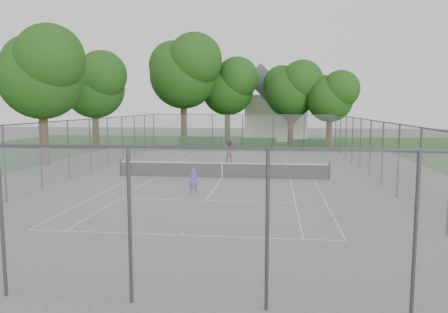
# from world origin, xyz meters

# --- Properties ---
(ground) EXTENTS (120.00, 120.00, 0.00)m
(ground) POSITION_xyz_m (0.00, 0.00, 0.00)
(ground) COLOR slate
(ground) RESTS_ON ground
(grass_far) EXTENTS (60.00, 20.00, 0.00)m
(grass_far) POSITION_xyz_m (0.00, 26.00, 0.00)
(grass_far) COLOR #1D4F16
(grass_far) RESTS_ON ground
(court_markings) EXTENTS (11.03, 23.83, 0.01)m
(court_markings) POSITION_xyz_m (0.00, 0.00, 0.01)
(court_markings) COLOR silver
(court_markings) RESTS_ON ground
(tennis_net) EXTENTS (12.87, 0.10, 1.10)m
(tennis_net) POSITION_xyz_m (0.00, 0.00, 0.51)
(tennis_net) COLOR black
(tennis_net) RESTS_ON ground
(perimeter_fence) EXTENTS (18.08, 34.08, 3.52)m
(perimeter_fence) POSITION_xyz_m (0.00, 0.00, 1.81)
(perimeter_fence) COLOR #38383D
(perimeter_fence) RESTS_ON ground
(tree_far_left) EXTENTS (8.38, 7.66, 12.05)m
(tree_far_left) POSITION_xyz_m (-6.67, 21.12, 8.29)
(tree_far_left) COLOR #322012
(tree_far_left) RESTS_ON ground
(tree_far_midleft) EXTENTS (6.81, 6.22, 9.79)m
(tree_far_midleft) POSITION_xyz_m (-2.16, 23.85, 6.73)
(tree_far_midleft) COLOR #322012
(tree_far_midleft) RESTS_ON ground
(tree_far_midright) EXTENTS (6.41, 5.85, 9.22)m
(tree_far_midright) POSITION_xyz_m (4.95, 22.21, 6.33)
(tree_far_midright) COLOR #322012
(tree_far_midright) RESTS_ON ground
(tree_far_right) EXTENTS (5.55, 5.07, 7.98)m
(tree_far_right) POSITION_xyz_m (8.88, 20.47, 5.47)
(tree_far_right) COLOR #322012
(tree_far_right) RESTS_ON ground
(tree_side_back) EXTENTS (6.59, 6.02, 9.48)m
(tree_side_back) POSITION_xyz_m (-13.89, 14.23, 6.51)
(tree_side_back) COLOR #322012
(tree_side_back) RESTS_ON ground
(tree_side_front) EXTENTS (7.02, 6.41, 10.09)m
(tree_side_front) POSITION_xyz_m (-13.72, 4.36, 6.93)
(tree_side_front) COLOR #322012
(tree_side_front) RESTS_ON ground
(hedge_left) EXTENTS (4.46, 1.34, 1.11)m
(hedge_left) POSITION_xyz_m (-4.47, 18.68, 0.56)
(hedge_left) COLOR #144117
(hedge_left) RESTS_ON ground
(hedge_mid) EXTENTS (3.64, 1.04, 1.15)m
(hedge_mid) POSITION_xyz_m (1.52, 17.99, 0.57)
(hedge_mid) COLOR #144117
(hedge_mid) RESTS_ON ground
(hedge_right) EXTENTS (3.42, 1.25, 1.03)m
(hedge_right) POSITION_xyz_m (6.64, 17.91, 0.51)
(hedge_right) COLOR #144117
(hedge_right) RESTS_ON ground
(house) EXTENTS (7.58, 5.87, 9.43)m
(house) POSITION_xyz_m (3.28, 30.02, 3.80)
(house) COLOR white
(house) RESTS_ON ground
(girl_player) EXTENTS (0.50, 0.35, 1.30)m
(girl_player) POSITION_xyz_m (-0.85, -4.92, 0.65)
(girl_player) COLOR #353AC9
(girl_player) RESTS_ON ground
(woman_player) EXTENTS (0.90, 0.76, 1.66)m
(woman_player) POSITION_xyz_m (-0.26, 7.37, 0.83)
(woman_player) COLOR #7B2975
(woman_player) RESTS_ON ground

